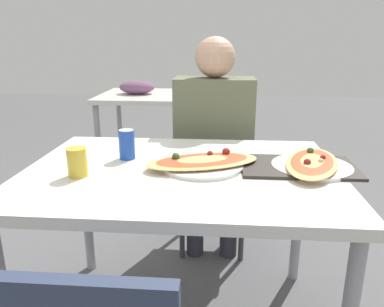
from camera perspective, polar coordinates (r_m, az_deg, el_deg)
name	(u,v)px	position (r m, az deg, el deg)	size (l,w,h in m)	color
dining_table	(182,185)	(1.49, -1.57, -4.88)	(1.22, 0.90, 0.74)	silver
chair_far_seated	(214,165)	(2.27, 3.30, -1.73)	(0.40, 0.40, 0.87)	#2D3851
person_seated	(214,131)	(2.10, 3.34, 3.40)	(0.44, 0.25, 1.24)	#2D2D38
pizza_main	(203,162)	(1.48, 1.62, -1.37)	(0.50, 0.35, 0.06)	white
soda_can	(127,144)	(1.59, -9.90, 1.38)	(0.07, 0.07, 0.12)	#1E47B2
drink_glass	(77,162)	(1.43, -17.08, -1.28)	(0.07, 0.07, 0.11)	gold
serving_tray	(298,167)	(1.53, 15.84, -1.93)	(0.44, 0.27, 0.01)	#332D28
pizza_second	(312,164)	(1.53, 17.79, -1.52)	(0.31, 0.46, 0.05)	white
background_table	(157,100)	(3.47, -5.36, 8.08)	(1.10, 0.80, 0.86)	silver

